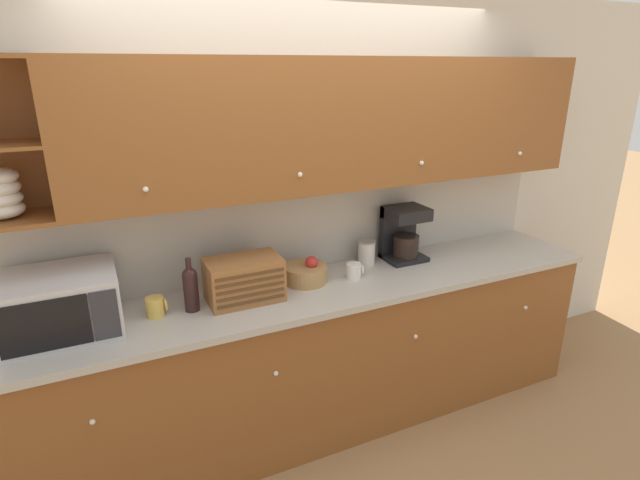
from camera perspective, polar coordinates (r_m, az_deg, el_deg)
ground_plane at (r=3.64m, az=-1.45°, el=-17.09°), size 24.00×24.00×0.00m
wall_back at (r=3.08m, az=-1.88°, el=3.06°), size 5.89×0.06×2.60m
counter_unit at (r=3.15m, az=0.71°, el=-12.99°), size 3.51×0.62×0.96m
backsplash_panel at (r=3.07m, az=-1.60°, el=1.61°), size 3.49×0.01×0.54m
upper_cabinets at (r=2.87m, az=2.45°, el=13.09°), size 3.49×0.35×0.71m
microwave at (r=2.65m, az=-27.56°, el=-6.53°), size 0.52×0.42×0.30m
mug_blue_second at (r=2.68m, az=-18.26°, el=-7.25°), size 0.10×0.09×0.10m
wine_bottle at (r=2.65m, az=-14.58°, el=-5.22°), size 0.08×0.08×0.29m
bread_box at (r=2.72m, az=-8.68°, el=-4.50°), size 0.40×0.25×0.24m
fruit_basket at (r=2.93m, az=-1.65°, el=-3.78°), size 0.26×0.26×0.16m
mug at (r=2.99m, az=3.92°, el=-3.51°), size 0.10×0.09×0.09m
storage_canister at (r=3.19m, az=5.34°, el=-1.45°), size 0.11×0.11×0.16m
coffee_maker at (r=3.28m, az=9.49°, el=0.84°), size 0.26×0.22×0.35m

